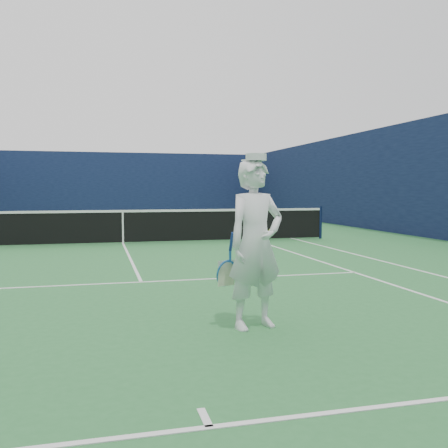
# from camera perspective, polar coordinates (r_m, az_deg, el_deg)

# --- Properties ---
(ground) EXTENTS (80.00, 80.00, 0.00)m
(ground) POSITION_cam_1_polar(r_m,az_deg,el_deg) (15.20, -11.46, -2.21)
(ground) COLOR #2B7137
(ground) RESTS_ON ground
(court_markings) EXTENTS (11.03, 23.83, 0.01)m
(court_markings) POSITION_cam_1_polar(r_m,az_deg,el_deg) (15.20, -11.46, -2.19)
(court_markings) COLOR white
(court_markings) RESTS_ON ground
(windscreen_fence) EXTENTS (20.12, 36.12, 4.00)m
(windscreen_fence) POSITION_cam_1_polar(r_m,az_deg,el_deg) (15.12, -11.56, 5.35)
(windscreen_fence) COLOR #101A3C
(windscreen_fence) RESTS_ON ground
(tennis_net) EXTENTS (12.88, 0.09, 1.07)m
(tennis_net) POSITION_cam_1_polar(r_m,az_deg,el_deg) (15.15, -11.49, -0.12)
(tennis_net) COLOR #141E4C
(tennis_net) RESTS_ON ground
(tennis_player) EXTENTS (0.89, 0.65, 2.03)m
(tennis_player) POSITION_cam_1_polar(r_m,az_deg,el_deg) (5.81, 3.63, -2.25)
(tennis_player) COLOR white
(tennis_player) RESTS_ON ground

